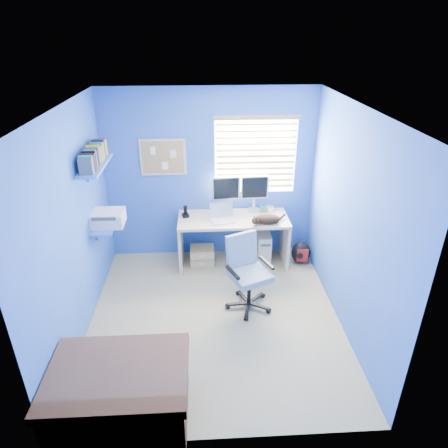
{
  "coord_description": "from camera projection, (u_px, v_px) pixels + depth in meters",
  "views": [
    {
      "loc": [
        -0.11,
        -3.85,
        3.2
      ],
      "look_at": [
        0.15,
        0.65,
        0.95
      ],
      "focal_mm": 32.0,
      "sensor_mm": 36.0,
      "label": 1
    }
  ],
  "objects": [
    {
      "name": "office_chair",
      "position": [
        247.0,
        281.0,
        4.95
      ],
      "size": [
        0.72,
        0.72,
        0.94
      ],
      "color": "black",
      "rests_on": "floor"
    },
    {
      "name": "monitor_left",
      "position": [
        226.0,
        194.0,
        5.76
      ],
      "size": [
        0.41,
        0.16,
        0.54
      ],
      "primitive_type": "cube",
      "rotation": [
        0.0,
        0.0,
        0.1
      ],
      "color": "silver",
      "rests_on": "desk"
    },
    {
      "name": "bed_corner",
      "position": [
        121.0,
        394.0,
        3.53
      ],
      "size": [
        1.16,
        0.83,
        0.56
      ],
      "primitive_type": "cube",
      "color": "brown",
      "rests_on": "floor"
    },
    {
      "name": "desk",
      "position": [
        233.0,
        241.0,
        5.85
      ],
      "size": [
        1.57,
        0.65,
        0.74
      ],
      "primitive_type": "cube",
      "color": "tan",
      "rests_on": "floor"
    },
    {
      "name": "monitor_right",
      "position": [
        254.0,
        193.0,
        5.8
      ],
      "size": [
        0.41,
        0.14,
        0.54
      ],
      "primitive_type": "cube",
      "rotation": [
        0.0,
        0.0,
        0.05
      ],
      "color": "silver",
      "rests_on": "desk"
    },
    {
      "name": "wall_right",
      "position": [
        349.0,
        223.0,
        4.39
      ],
      "size": [
        0.01,
        3.2,
        2.5
      ],
      "primitive_type": "cube",
      "color": "blue",
      "rests_on": "ground"
    },
    {
      "name": "wall_back",
      "position": [
        210.0,
        176.0,
        5.75
      ],
      "size": [
        3.0,
        0.01,
        2.5
      ],
      "primitive_type": "cube",
      "color": "blue",
      "rests_on": "ground"
    },
    {
      "name": "cat",
      "position": [
        268.0,
        219.0,
        5.5
      ],
      "size": [
        0.41,
        0.3,
        0.13
      ],
      "primitive_type": "ellipsoid",
      "rotation": [
        0.0,
        0.0,
        0.34
      ],
      "color": "black",
      "rests_on": "desk"
    },
    {
      "name": "laptop",
      "position": [
        223.0,
        214.0,
        5.55
      ],
      "size": [
        0.37,
        0.32,
        0.22
      ],
      "primitive_type": "cube",
      "rotation": [
        0.0,
        0.0,
        0.19
      ],
      "color": "silver",
      "rests_on": "desk"
    },
    {
      "name": "wall_shelves",
      "position": [
        100.0,
        188.0,
        4.84
      ],
      "size": [
        0.42,
        0.9,
        1.05
      ],
      "color": "#407BC8",
      "rests_on": "ground"
    },
    {
      "name": "tower_pc",
      "position": [
        263.0,
        246.0,
        6.01
      ],
      "size": [
        0.19,
        0.44,
        0.45
      ],
      "primitive_type": "cube",
      "rotation": [
        0.0,
        0.0,
        -0.01
      ],
      "color": "beige",
      "rests_on": "floor"
    },
    {
      "name": "yellow_book",
      "position": [
        255.0,
        259.0,
        5.87
      ],
      "size": [
        0.03,
        0.17,
        0.24
      ],
      "primitive_type": "cube",
      "color": "yellow",
      "rests_on": "floor"
    },
    {
      "name": "floor",
      "position": [
        215.0,
        317.0,
        4.88
      ],
      "size": [
        3.0,
        3.2,
        0.0
      ],
      "primitive_type": "cube",
      "color": "tan",
      "rests_on": "ground"
    },
    {
      "name": "phone",
      "position": [
        185.0,
        211.0,
        5.69
      ],
      "size": [
        0.11,
        0.13,
        0.17
      ],
      "primitive_type": "cube",
      "rotation": [
        0.0,
        0.0,
        0.24
      ],
      "color": "black",
      "rests_on": "desk"
    },
    {
      "name": "wall_left",
      "position": [
        73.0,
        230.0,
        4.24
      ],
      "size": [
        0.01,
        3.2,
        2.5
      ],
      "primitive_type": "cube",
      "color": "blue",
      "rests_on": "ground"
    },
    {
      "name": "window_blinds",
      "position": [
        256.0,
        156.0,
        5.62
      ],
      "size": [
        1.15,
        0.05,
        1.1
      ],
      "color": "white",
      "rests_on": "ground"
    },
    {
      "name": "wall_front",
      "position": [
        221.0,
        326.0,
        2.89
      ],
      "size": [
        3.0,
        0.01,
        2.5
      ],
      "primitive_type": "cube",
      "color": "blue",
      "rests_on": "ground"
    },
    {
      "name": "ceiling",
      "position": [
        212.0,
        108.0,
        3.76
      ],
      "size": [
        3.0,
        3.2,
        0.0
      ],
      "primitive_type": "cube",
      "color": "white",
      "rests_on": "wall_back"
    },
    {
      "name": "corkboard",
      "position": [
        163.0,
        157.0,
        5.56
      ],
      "size": [
        0.64,
        0.02,
        0.52
      ],
      "color": "tan",
      "rests_on": "ground"
    },
    {
      "name": "cd_spindle",
      "position": [
        269.0,
        209.0,
        5.88
      ],
      "size": [
        0.13,
        0.13,
        0.07
      ],
      "primitive_type": "cylinder",
      "color": "silver",
      "rests_on": "desk"
    },
    {
      "name": "mug",
      "position": [
        264.0,
        208.0,
        5.86
      ],
      "size": [
        0.1,
        0.09,
        0.1
      ],
      "primitive_type": "imported",
      "color": "#358272",
      "rests_on": "desk"
    },
    {
      "name": "drawer_boxes",
      "position": [
        202.0,
        255.0,
        5.93
      ],
      "size": [
        0.35,
        0.28,
        0.27
      ],
      "primitive_type": "cube",
      "color": "tan",
      "rests_on": "floor"
    },
    {
      "name": "backpack",
      "position": [
        301.0,
        252.0,
        5.94
      ],
      "size": [
        0.33,
        0.28,
        0.34
      ],
      "primitive_type": "ellipsoid",
      "rotation": [
        0.0,
        0.0,
        -0.22
      ],
      "color": "black",
      "rests_on": "floor"
    }
  ]
}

